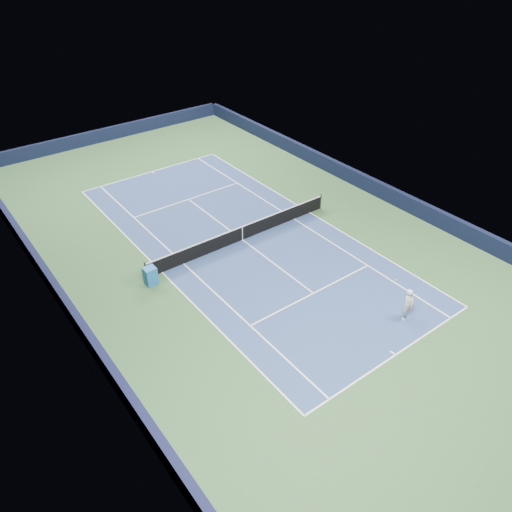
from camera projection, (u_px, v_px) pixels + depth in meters
ground at (242, 240)px, 30.29m from camera, size 40.00×40.00×0.00m
wall_far at (108, 134)px, 42.95m from camera, size 22.00×0.35×1.10m
wall_right at (366, 183)px, 35.30m from camera, size 0.35×40.00×1.10m
wall_left at (65, 303)px, 24.66m from camera, size 0.35×40.00×1.10m
court_surface at (242, 240)px, 30.29m from camera, size 10.97×23.77×0.01m
baseline_far at (152, 172)px, 38.07m from camera, size 10.97×0.08×0.00m
baseline_near at (396, 355)px, 22.51m from camera, size 10.97×0.08×0.00m
sideline_doubles_right at (310, 213)px, 32.98m from camera, size 0.08×23.77×0.00m
sideline_doubles_left at (162, 272)px, 27.59m from camera, size 0.08×23.77×0.00m
sideline_singles_right at (294, 219)px, 32.31m from camera, size 0.08×23.77×0.00m
sideline_singles_left at (184, 264)px, 28.27m from camera, size 0.08×23.77×0.00m
service_line_far at (189, 199)px, 34.48m from camera, size 8.23×0.08×0.00m
service_line_near at (314, 293)px, 26.10m from camera, size 8.23×0.08×0.00m
center_service_line at (242, 240)px, 30.29m from camera, size 0.08×12.80×0.00m
center_mark_far at (153, 172)px, 37.97m from camera, size 0.08×0.30×0.00m
center_mark_near at (393, 353)px, 22.61m from camera, size 0.08×0.30×0.00m
tennis_net at (242, 233)px, 30.00m from camera, size 12.90×0.10×1.07m
sponsor_cube at (151, 276)px, 26.50m from camera, size 0.65×0.58×1.03m
tennis_player at (408, 305)px, 24.03m from camera, size 0.81×1.27×1.76m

